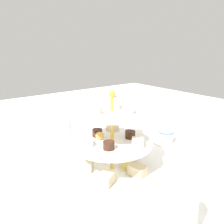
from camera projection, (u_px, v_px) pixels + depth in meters
name	position (u px, v px, depth m)	size (l,w,h in m)	color
ground_plane	(112.00, 171.00, 0.71)	(2.40, 2.40, 0.00)	white
tiered_serving_stand	(112.00, 148.00, 0.69)	(0.28, 0.28, 0.25)	white
water_glass_tall_right	(179.00, 212.00, 0.45)	(0.07, 0.07, 0.12)	silver
water_glass_short_left	(128.00, 127.00, 0.96)	(0.06, 0.06, 0.08)	silver
teacup_with_saucer	(166.00, 137.00, 0.90)	(0.09, 0.09, 0.05)	white
butter_knife_right	(223.00, 171.00, 0.71)	(0.17, 0.01, 0.00)	silver
water_glass_mid_back	(64.00, 133.00, 0.87)	(0.06, 0.06, 0.10)	silver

